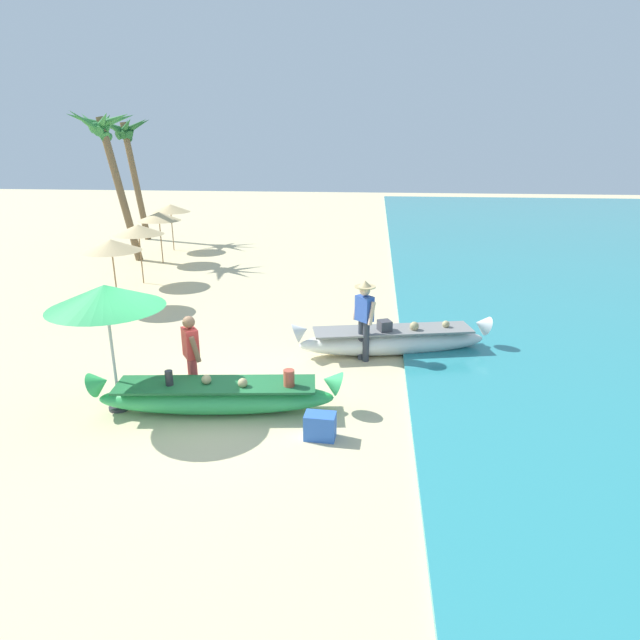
{
  "coord_description": "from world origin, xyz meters",
  "views": [
    {
      "loc": [
        3.05,
        -8.54,
        4.53
      ],
      "look_at": [
        1.98,
        2.26,
        0.9
      ],
      "focal_mm": 30.74,
      "sensor_mm": 36.0,
      "label": 1
    }
  ],
  "objects": [
    {
      "name": "parasol_row_1",
      "position": [
        -4.41,
        8.17,
        1.75
      ],
      "size": [
        1.6,
        1.6,
        1.91
      ],
      "color": "#8E6B47",
      "rests_on": "ground"
    },
    {
      "name": "palm_tree_tall_inland",
      "position": [
        -6.82,
        11.56,
        4.51
      ],
      "size": [
        2.4,
        2.83,
        5.58
      ],
      "color": "brown",
      "rests_on": "ground"
    },
    {
      "name": "boat_white_midground",
      "position": [
        3.53,
        2.76,
        0.32
      ],
      "size": [
        4.4,
        1.56,
        0.86
      ],
      "color": "white",
      "rests_on": "ground"
    },
    {
      "name": "boat_green_foreground",
      "position": [
        0.45,
        -0.24,
        0.3
      ],
      "size": [
        4.38,
        1.17,
        0.82
      ],
      "color": "#38B760",
      "rests_on": "ground"
    },
    {
      "name": "parasol_row_3",
      "position": [
        -5.35,
        13.63,
        1.75
      ],
      "size": [
        1.6,
        1.6,
        1.91
      ],
      "color": "#8E6B47",
      "rests_on": "ground"
    },
    {
      "name": "cooler_box",
      "position": [
        2.3,
        -0.94,
        0.21
      ],
      "size": [
        0.5,
        0.34,
        0.42
      ],
      "primitive_type": "cube",
      "rotation": [
        0.0,
        0.0,
        -0.06
      ],
      "color": "blue",
      "rests_on": "ground"
    },
    {
      "name": "parasol_row_2",
      "position": [
        -4.9,
        11.2,
        1.75
      ],
      "size": [
        1.6,
        1.6,
        1.91
      ],
      "color": "#8E6B47",
      "rests_on": "ground"
    },
    {
      "name": "parasol_row_0",
      "position": [
        -4.03,
        5.53,
        1.75
      ],
      "size": [
        1.6,
        1.6,
        1.91
      ],
      "color": "#8E6B47",
      "rests_on": "ground"
    },
    {
      "name": "person_tourist_customer",
      "position": [
        -0.14,
        0.29,
        0.87
      ],
      "size": [
        0.46,
        0.56,
        1.56
      ],
      "color": "#B2383D",
      "rests_on": "ground"
    },
    {
      "name": "ground_plane",
      "position": [
        0.0,
        0.0,
        0.0
      ],
      "size": [
        80.0,
        80.0,
        0.0
      ],
      "primitive_type": "plane",
      "color": "beige"
    },
    {
      "name": "patio_umbrella_large",
      "position": [
        -1.3,
        -0.31,
        2.04
      ],
      "size": [
        1.91,
        1.91,
        2.25
      ],
      "color": "#B7B7BC",
      "rests_on": "ground"
    },
    {
      "name": "palm_tree_leaning_seaward",
      "position": [
        -8.07,
        16.03,
        4.46
      ],
      "size": [
        2.61,
        2.47,
        5.49
      ],
      "color": "brown",
      "rests_on": "ground"
    },
    {
      "name": "person_vendor_hatted",
      "position": [
        2.9,
        2.34,
        1.02
      ],
      "size": [
        0.53,
        0.52,
        1.75
      ],
      "color": "#333842",
      "rests_on": "ground"
    }
  ]
}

